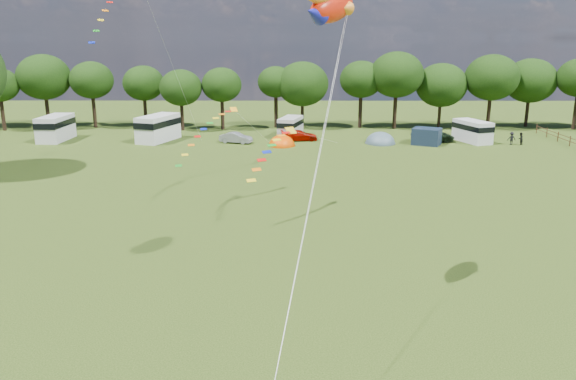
{
  "coord_description": "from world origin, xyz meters",
  "views": [
    {
      "loc": [
        0.16,
        -21.31,
        11.96
      ],
      "look_at": [
        0.0,
        8.0,
        4.0
      ],
      "focal_mm": 35.0,
      "sensor_mm": 36.0,
      "label": 1
    }
  ],
  "objects_px": {
    "walker_a": "(520,139)",
    "campervan_c": "(291,126)",
    "campervan_b": "(158,127)",
    "car_c": "(299,135)",
    "tent_orange": "(282,145)",
    "car_d": "(433,136)",
    "fish_kite": "(329,7)",
    "campervan_d": "(472,130)",
    "tent_greyblue": "(380,143)",
    "walker_b": "(511,138)",
    "car_b": "(236,138)",
    "campervan_a": "(56,127)"
  },
  "relations": [
    {
      "from": "campervan_c",
      "to": "walker_b",
      "type": "relative_size",
      "value": 3.58
    },
    {
      "from": "car_d",
      "to": "campervan_b",
      "type": "bearing_deg",
      "value": 89.08
    },
    {
      "from": "walker_b",
      "to": "walker_a",
      "type": "bearing_deg",
      "value": 173.67
    },
    {
      "from": "campervan_d",
      "to": "walker_a",
      "type": "height_order",
      "value": "campervan_d"
    },
    {
      "from": "car_b",
      "to": "fish_kite",
      "type": "distance_m",
      "value": 43.14
    },
    {
      "from": "walker_a",
      "to": "campervan_a",
      "type": "bearing_deg",
      "value": -43.69
    },
    {
      "from": "campervan_c",
      "to": "walker_b",
      "type": "xyz_separation_m",
      "value": [
        25.56,
        -5.36,
        -0.56
      ]
    },
    {
      "from": "walker_a",
      "to": "walker_b",
      "type": "height_order",
      "value": "walker_b"
    },
    {
      "from": "tent_greyblue",
      "to": "tent_orange",
      "type": "bearing_deg",
      "value": -172.46
    },
    {
      "from": "campervan_a",
      "to": "tent_orange",
      "type": "distance_m",
      "value": 27.55
    },
    {
      "from": "car_c",
      "to": "tent_orange",
      "type": "distance_m",
      "value": 3.9
    },
    {
      "from": "car_c",
      "to": "walker_b",
      "type": "height_order",
      "value": "walker_b"
    },
    {
      "from": "tent_orange",
      "to": "tent_greyblue",
      "type": "xyz_separation_m",
      "value": [
        11.55,
        1.53,
        -0.0
      ]
    },
    {
      "from": "car_b",
      "to": "campervan_b",
      "type": "xyz_separation_m",
      "value": [
        -9.44,
        1.51,
        1.02
      ]
    },
    {
      "from": "campervan_d",
      "to": "walker_b",
      "type": "bearing_deg",
      "value": -133.72
    },
    {
      "from": "campervan_d",
      "to": "car_c",
      "type": "bearing_deg",
      "value": 68.94
    },
    {
      "from": "tent_orange",
      "to": "tent_greyblue",
      "type": "bearing_deg",
      "value": 7.54
    },
    {
      "from": "campervan_a",
      "to": "campervan_d",
      "type": "distance_m",
      "value": 49.86
    },
    {
      "from": "campervan_c",
      "to": "fish_kite",
      "type": "xyz_separation_m",
      "value": [
        1.64,
        -44.98,
        11.91
      ]
    },
    {
      "from": "car_d",
      "to": "campervan_c",
      "type": "distance_m",
      "value": 17.3
    },
    {
      "from": "campervan_b",
      "to": "car_c",
      "type": "bearing_deg",
      "value": -70.53
    },
    {
      "from": "car_b",
      "to": "walker_b",
      "type": "xyz_separation_m",
      "value": [
        31.97,
        -0.86,
        0.12
      ]
    },
    {
      "from": "car_c",
      "to": "tent_greyblue",
      "type": "relative_size",
      "value": 1.09
    },
    {
      "from": "tent_greyblue",
      "to": "fish_kite",
      "type": "distance_m",
      "value": 43.45
    },
    {
      "from": "campervan_a",
      "to": "campervan_d",
      "type": "relative_size",
      "value": 1.08
    },
    {
      "from": "car_b",
      "to": "car_d",
      "type": "height_order",
      "value": "car_d"
    },
    {
      "from": "car_c",
      "to": "campervan_c",
      "type": "xyz_separation_m",
      "value": [
        -1.05,
        2.81,
        0.68
      ]
    },
    {
      "from": "tent_orange",
      "to": "tent_greyblue",
      "type": "relative_size",
      "value": 0.87
    },
    {
      "from": "car_b",
      "to": "walker_b",
      "type": "height_order",
      "value": "walker_b"
    },
    {
      "from": "campervan_b",
      "to": "campervan_c",
      "type": "bearing_deg",
      "value": -60.44
    },
    {
      "from": "car_c",
      "to": "fish_kite",
      "type": "distance_m",
      "value": 44.0
    },
    {
      "from": "campervan_a",
      "to": "tent_greyblue",
      "type": "relative_size",
      "value": 1.56
    },
    {
      "from": "fish_kite",
      "to": "campervan_d",
      "type": "bearing_deg",
      "value": 9.22
    },
    {
      "from": "car_c",
      "to": "tent_greyblue",
      "type": "height_order",
      "value": "tent_greyblue"
    },
    {
      "from": "car_d",
      "to": "fish_kite",
      "type": "relative_size",
      "value": 1.5
    },
    {
      "from": "car_c",
      "to": "campervan_b",
      "type": "bearing_deg",
      "value": 82.98
    },
    {
      "from": "car_b",
      "to": "campervan_c",
      "type": "bearing_deg",
      "value": -38.44
    },
    {
      "from": "tent_orange",
      "to": "walker_b",
      "type": "height_order",
      "value": "walker_b"
    },
    {
      "from": "campervan_d",
      "to": "tent_orange",
      "type": "distance_m",
      "value": 22.75
    },
    {
      "from": "fish_kite",
      "to": "walker_b",
      "type": "xyz_separation_m",
      "value": [
        23.92,
        39.62,
        -12.47
      ]
    },
    {
      "from": "walker_b",
      "to": "campervan_b",
      "type": "bearing_deg",
      "value": -4.73
    },
    {
      "from": "campervan_a",
      "to": "campervan_c",
      "type": "xyz_separation_m",
      "value": [
        28.28,
        2.67,
        -0.28
      ]
    },
    {
      "from": "car_c",
      "to": "campervan_a",
      "type": "relative_size",
      "value": 0.7
    },
    {
      "from": "campervan_b",
      "to": "car_b",
      "type": "bearing_deg",
      "value": -80.23
    },
    {
      "from": "campervan_b",
      "to": "walker_a",
      "type": "relative_size",
      "value": 4.65
    },
    {
      "from": "campervan_a",
      "to": "tent_greyblue",
      "type": "bearing_deg",
      "value": -91.41
    },
    {
      "from": "campervan_b",
      "to": "tent_orange",
      "type": "bearing_deg",
      "value": -82.87
    },
    {
      "from": "fish_kite",
      "to": "car_c",
      "type": "bearing_deg",
      "value": 35.71
    },
    {
      "from": "walker_a",
      "to": "campervan_c",
      "type": "bearing_deg",
      "value": -52.37
    },
    {
      "from": "car_c",
      "to": "campervan_c",
      "type": "bearing_deg",
      "value": 12.79
    }
  ]
}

